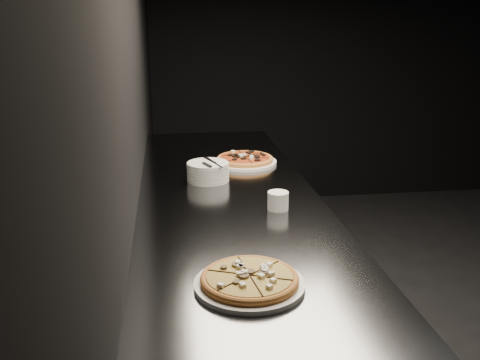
{
  "coord_description": "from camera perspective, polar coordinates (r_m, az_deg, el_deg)",
  "views": [
    {
      "loc": [
        -2.37,
        -2.11,
        1.64
      ],
      "look_at": [
        -2.08,
        -0.01,
        0.98
      ],
      "focal_mm": 40.0,
      "sensor_mm": 36.0,
      "label": 1
    }
  ],
  "objects": [
    {
      "name": "plate_stack",
      "position": [
        2.41,
        -3.44,
        0.91
      ],
      "size": [
        0.19,
        0.19,
        0.08
      ],
      "color": "white",
      "rests_on": "counter"
    },
    {
      "name": "wall_left",
      "position": [
        2.13,
        -11.47,
        10.5
      ],
      "size": [
        0.02,
        5.0,
        2.8
      ],
      "primitive_type": "cube",
      "color": "black",
      "rests_on": "floor"
    },
    {
      "name": "wall_back",
      "position": [
        5.19,
        19.93,
        13.61
      ],
      "size": [
        5.0,
        0.02,
        2.8
      ],
      "primitive_type": "cube",
      "color": "black",
      "rests_on": "floor"
    },
    {
      "name": "counter",
      "position": [
        2.43,
        -1.21,
        -11.72
      ],
      "size": [
        0.74,
        2.44,
        0.92
      ],
      "color": "slate",
      "rests_on": "floor"
    },
    {
      "name": "pizza_mushroom",
      "position": [
        1.49,
        1.02,
        -10.67
      ],
      "size": [
        0.36,
        0.36,
        0.04
      ],
      "rotation": [
        0.0,
        0.0,
        -0.39
      ],
      "color": "white",
      "rests_on": "counter"
    },
    {
      "name": "cutlery",
      "position": [
        2.38,
        -3.25,
        1.85
      ],
      "size": [
        0.07,
        0.2,
        0.01
      ],
      "rotation": [
        0.0,
        0.0,
        0.38
      ],
      "color": "#B0B2B7",
      "rests_on": "plate_stack"
    },
    {
      "name": "ramekin",
      "position": [
        2.05,
        4.08,
        -2.16
      ],
      "size": [
        0.08,
        0.08,
        0.07
      ],
      "color": "silver",
      "rests_on": "counter"
    },
    {
      "name": "pizza_tomato",
      "position": [
        2.68,
        0.53,
        2.16
      ],
      "size": [
        0.37,
        0.37,
        0.04
      ],
      "rotation": [
        0.0,
        0.0,
        -0.39
      ],
      "color": "white",
      "rests_on": "counter"
    }
  ]
}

